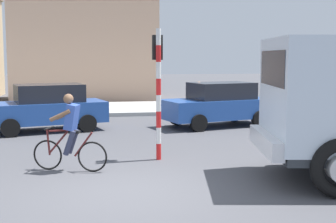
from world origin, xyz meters
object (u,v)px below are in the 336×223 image
at_px(car_red_near, 219,104).
at_px(pedestrian_near_kerb, 199,102).
at_px(traffic_light_pole, 158,76).
at_px(cyclist, 70,133).
at_px(car_far_side, 46,107).

bearing_deg(car_red_near, pedestrian_near_kerb, 147.33).
bearing_deg(car_red_near, traffic_light_pole, -120.60).
distance_m(traffic_light_pole, pedestrian_near_kerb, 6.11).
height_order(cyclist, car_far_side, cyclist).
bearing_deg(car_far_side, cyclist, -80.40).
relative_size(traffic_light_pole, car_red_near, 0.74).
distance_m(cyclist, pedestrian_near_kerb, 7.79).
height_order(cyclist, car_red_near, cyclist).
bearing_deg(cyclist, traffic_light_pole, 22.82).
height_order(car_red_near, car_far_side, same).
height_order(cyclist, pedestrian_near_kerb, cyclist).
xyz_separation_m(cyclist, pedestrian_near_kerb, (4.46, 6.39, -0.02)).
xyz_separation_m(car_red_near, pedestrian_near_kerb, (-0.65, 0.42, 0.03)).
bearing_deg(car_far_side, traffic_light_pole, -58.22).
bearing_deg(car_red_near, car_far_side, -179.28).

